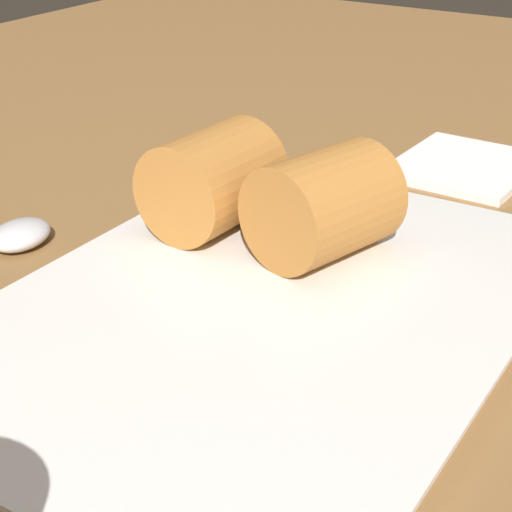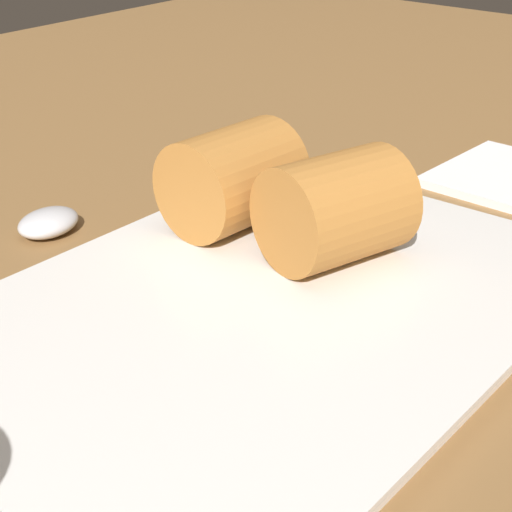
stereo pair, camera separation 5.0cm
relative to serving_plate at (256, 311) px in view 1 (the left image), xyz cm
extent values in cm
cube|color=olive|center=(3.14, 0.47, -1.76)|extent=(180.00, 140.00, 2.00)
cube|color=white|center=(0.00, 0.00, -0.16)|extent=(33.76, 23.65, 1.20)
cube|color=white|center=(0.00, 0.00, 0.59)|extent=(35.11, 24.59, 0.30)
cylinder|color=#B77533|center=(-6.26, 0.09, 3.77)|extent=(8.61, 7.79, 6.05)
sphere|color=beige|center=(-8.88, 0.83, 3.77)|extent=(3.94, 3.94, 3.94)
cylinder|color=#B77533|center=(-6.13, -6.83, 3.77)|extent=(7.60, 6.49, 6.05)
sphere|color=#6B9E47|center=(-8.83, -6.66, 3.77)|extent=(3.94, 3.94, 3.94)
ellipsoid|color=silver|center=(-0.24, -17.22, -0.01)|extent=(4.85, 4.05, 1.50)
cube|color=white|center=(-27.41, 1.53, -0.46)|extent=(11.49, 9.90, 0.60)
camera|label=1|loc=(32.48, 20.18, 22.26)|focal=60.00mm
camera|label=2|loc=(29.56, 24.25, 22.26)|focal=60.00mm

